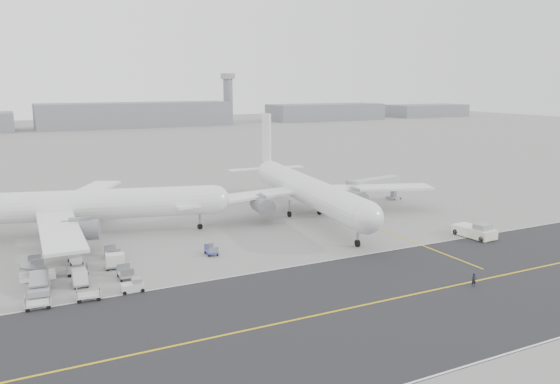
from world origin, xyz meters
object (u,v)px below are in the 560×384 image
airliner_b (305,189)px  control_tower (228,97)px  airliner_a (73,206)px  jet_bridge (375,185)px  pushback_tug (475,231)px  ground_crew_a (474,280)px

airliner_b → control_tower: bearing=78.6°
control_tower → airliner_a: bearing=-116.7°
control_tower → jet_bridge: control_tower is taller
airliner_a → airliner_b: size_ratio=0.96×
control_tower → airliner_b: bearing=-107.7°
control_tower → pushback_tug: bearing=-102.4°
ground_crew_a → airliner_a: bearing=143.0°
ground_crew_a → pushback_tug: bearing=54.8°
airliner_b → ground_crew_a: 42.76m
control_tower → pushback_tug: (-58.92, -267.66, -15.18)m
control_tower → jet_bridge: bearing=-103.7°
airliner_a → pushback_tug: 67.99m
airliner_a → ground_crew_a: 64.37m
ground_crew_a → jet_bridge: bearing=79.6°
airliner_b → jet_bridge: 19.47m
control_tower → jet_bridge: (-58.26, -238.22, -12.34)m
jet_bridge → ground_crew_a: jet_bridge is taller
control_tower → airliner_b: size_ratio=0.58×
airliner_a → ground_crew_a: size_ratio=28.80×
airliner_b → jet_bridge: (19.08, 3.58, -1.48)m
airliner_b → ground_crew_a: bearing=-82.2°
airliner_a → jet_bridge: 61.04m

